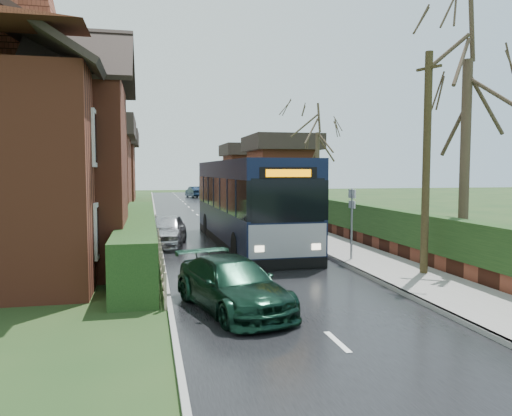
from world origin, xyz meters
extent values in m
plane|color=#30421C|center=(0.00, 0.00, 0.00)|extent=(140.00, 140.00, 0.00)
cube|color=black|center=(0.00, 10.00, 0.01)|extent=(6.00, 100.00, 0.02)
cube|color=slate|center=(4.25, 10.00, 0.07)|extent=(2.50, 100.00, 0.14)
cube|color=gray|center=(3.05, 10.00, 0.07)|extent=(0.12, 100.00, 0.14)
cube|color=gray|center=(-3.05, 10.00, 0.05)|extent=(0.12, 100.00, 0.10)
cube|color=black|center=(-3.90, 5.00, 0.80)|extent=(1.20, 16.00, 1.60)
cube|color=brown|center=(5.80, 10.00, 0.30)|extent=(0.30, 50.00, 0.60)
cube|color=black|center=(5.80, 10.00, 1.20)|extent=(0.60, 50.00, 1.20)
cube|color=brown|center=(-5.50, 2.00, 3.00)|extent=(2.50, 4.00, 6.00)
cube|color=brown|center=(-8.00, 9.00, 9.20)|extent=(0.90, 1.40, 2.20)
cube|color=silver|center=(-4.95, 0.00, 1.60)|extent=(0.08, 1.20, 1.60)
cube|color=black|center=(-4.92, 0.00, 1.60)|extent=(0.03, 0.95, 1.35)
cube|color=silver|center=(-4.95, 0.00, 4.20)|extent=(0.08, 1.20, 1.60)
cube|color=black|center=(-4.92, 0.00, 4.20)|extent=(0.03, 0.95, 1.35)
cube|color=silver|center=(-4.95, 4.00, 1.60)|extent=(0.08, 1.20, 1.60)
cube|color=black|center=(-4.92, 4.00, 1.60)|extent=(0.03, 0.95, 1.35)
cube|color=silver|center=(-4.95, 4.00, 4.20)|extent=(0.08, 1.20, 1.60)
cube|color=black|center=(-4.92, 4.00, 4.20)|extent=(0.03, 0.95, 1.35)
cube|color=silver|center=(-4.95, 8.00, 1.60)|extent=(0.08, 1.20, 1.60)
cube|color=black|center=(-4.92, 8.00, 1.60)|extent=(0.03, 0.95, 1.35)
cube|color=silver|center=(-4.95, 8.00, 4.20)|extent=(0.08, 1.20, 1.60)
cube|color=black|center=(-4.92, 8.00, 4.20)|extent=(0.03, 0.95, 1.35)
cube|color=silver|center=(-4.95, 10.50, 1.60)|extent=(0.08, 1.20, 1.60)
cube|color=black|center=(-4.92, 10.50, 1.60)|extent=(0.03, 0.95, 1.35)
cube|color=silver|center=(-4.95, 10.50, 4.20)|extent=(0.08, 1.20, 1.60)
cube|color=black|center=(-4.92, 10.50, 4.20)|extent=(0.03, 0.95, 1.35)
cube|color=black|center=(0.80, 6.89, 1.02)|extent=(3.06, 12.27, 1.26)
cube|color=black|center=(0.80, 6.89, 2.32)|extent=(3.08, 12.27, 1.33)
cube|color=black|center=(0.80, 6.89, 3.35)|extent=(3.06, 12.27, 0.73)
cube|color=black|center=(0.80, 6.89, 0.19)|extent=(3.06, 12.27, 0.39)
cube|color=gray|center=(0.94, 0.84, 1.00)|extent=(2.66, 0.18, 1.11)
cube|color=black|center=(0.94, 0.81, 2.33)|extent=(2.50, 0.14, 1.44)
cube|color=black|center=(0.94, 0.81, 3.22)|extent=(1.94, 0.12, 0.39)
cube|color=#FF8C00|center=(0.94, 0.77, 3.22)|extent=(1.53, 0.08, 0.24)
cube|color=black|center=(0.94, 0.83, 0.24)|extent=(2.72, 0.20, 0.33)
cube|color=#FFF2CC|center=(-0.03, 0.76, 0.78)|extent=(0.31, 0.06, 0.20)
cube|color=#FFF2CC|center=(1.91, 0.80, 0.78)|extent=(0.31, 0.06, 0.20)
cylinder|color=black|center=(-0.36, 2.96, 0.53)|extent=(0.34, 1.07, 1.07)
cylinder|color=black|center=(2.14, 3.02, 0.53)|extent=(0.34, 1.07, 1.07)
cylinder|color=black|center=(-0.54, 10.77, 0.53)|extent=(0.34, 1.07, 1.07)
cylinder|color=black|center=(1.96, 10.82, 0.53)|extent=(0.34, 1.07, 1.07)
imported|color=#B5B4BA|center=(-2.80, 7.07, 0.70)|extent=(2.22, 4.32, 1.41)
imported|color=black|center=(-1.60, -3.35, 0.61)|extent=(2.75, 4.52, 1.22)
imported|color=#101D30|center=(2.00, 45.95, 0.67)|extent=(2.15, 4.26, 1.34)
cylinder|color=slate|center=(3.56, 1.74, 1.33)|extent=(0.08, 0.08, 2.67)
cube|color=silver|center=(3.56, 1.74, 2.48)|extent=(0.13, 0.40, 0.30)
cube|color=silver|center=(3.56, 1.74, 2.10)|extent=(0.11, 0.36, 0.27)
cylinder|color=#2D2514|center=(4.80, -1.00, 3.44)|extent=(0.24, 0.24, 6.87)
cube|color=#2D2514|center=(4.80, -1.00, 6.38)|extent=(0.39, 0.85, 0.08)
cylinder|color=#3A2E22|center=(7.08, 0.38, 3.52)|extent=(0.34, 0.34, 7.03)
cylinder|color=#3E3224|center=(9.00, 21.12, 3.07)|extent=(0.33, 0.33, 6.14)
camera|label=1|loc=(-3.50, -14.81, 3.31)|focal=35.00mm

